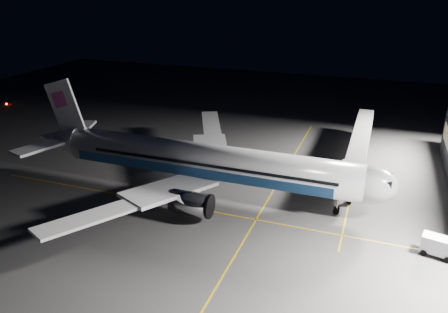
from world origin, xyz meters
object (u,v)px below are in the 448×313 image
service_truck (442,247)px  safety_cone_a (243,160)px  safety_cone_b (255,162)px  baggage_tug (194,161)px  jet_bridge (359,145)px  safety_cone_c (206,164)px  airliner (201,161)px

service_truck → safety_cone_a: service_truck is taller
safety_cone_b → service_truck: bearing=-34.1°
baggage_tug → safety_cone_a: size_ratio=4.46×
jet_bridge → safety_cone_c: 27.80m
airliner → safety_cone_a: bearing=79.1°
airliner → service_truck: bearing=-10.8°
airliner → safety_cone_a: 15.05m
jet_bridge → safety_cone_c: bearing=-162.0°
safety_cone_a → safety_cone_b: bearing=-9.5°
airliner → jet_bridge: bearing=38.0°
airliner → safety_cone_a: airliner is taller
airliner → service_truck: 35.88m
jet_bridge → safety_cone_c: (-26.13, -8.49, -4.24)m
airliner → jet_bridge: size_ratio=1.79×
safety_cone_b → safety_cone_c: (-8.13, -4.04, 0.01)m
safety_cone_c → jet_bridge: bearing=18.0°
safety_cone_b → baggage_tug: bearing=-157.0°
service_truck → safety_cone_b: size_ratio=7.88×
service_truck → baggage_tug: (-40.40, 15.86, -0.58)m
baggage_tug → safety_cone_c: baggage_tug is taller
jet_bridge → safety_cone_a: size_ratio=53.04×
jet_bridge → service_truck: size_ratio=6.47×
airliner → baggage_tug: airliner is taller
safety_cone_b → safety_cone_a: bearing=170.5°
airliner → safety_cone_c: airliner is taller
jet_bridge → airliner: bearing=-142.0°
airliner → safety_cone_b: size_ratio=91.09×
jet_bridge → safety_cone_a: jet_bridge is taller
jet_bridge → safety_cone_b: (-18.00, -4.45, -4.24)m
safety_cone_a → airliner: bearing=-100.9°
jet_bridge → safety_cone_b: jet_bridge is taller
airliner → baggage_tug: size_ratio=21.26×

